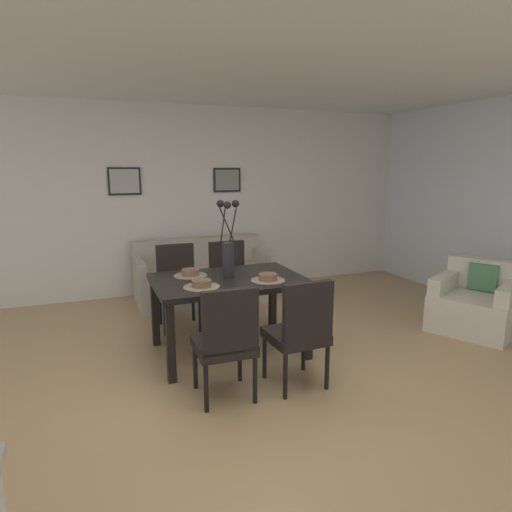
# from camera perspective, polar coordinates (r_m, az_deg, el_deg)

# --- Properties ---
(ground_plane) EXTENTS (9.00, 9.00, 0.00)m
(ground_plane) POSITION_cam_1_polar(r_m,az_deg,el_deg) (3.65, -0.20, -17.76)
(ground_plane) COLOR tan
(back_wall_panel) EXTENTS (9.00, 0.10, 2.60)m
(back_wall_panel) POSITION_cam_1_polar(r_m,az_deg,el_deg) (6.34, -10.81, 7.00)
(back_wall_panel) COLOR silver
(back_wall_panel) RESTS_ON ground
(ceiling_panel) EXTENTS (9.00, 7.20, 0.08)m
(ceiling_panel) POSITION_cam_1_polar(r_m,az_deg,el_deg) (3.65, -2.70, 25.07)
(ceiling_panel) COLOR white
(dining_table) EXTENTS (1.40, 0.97, 0.74)m
(dining_table) POSITION_cam_1_polar(r_m,az_deg,el_deg) (4.22, -3.56, -4.00)
(dining_table) COLOR black
(dining_table) RESTS_ON ground
(dining_chair_near_left) EXTENTS (0.45, 0.45, 0.92)m
(dining_chair_near_left) POSITION_cam_1_polar(r_m,az_deg,el_deg) (3.40, -3.84, -10.49)
(dining_chair_near_left) COLOR black
(dining_chair_near_left) RESTS_ON ground
(dining_chair_near_right) EXTENTS (0.45, 0.45, 0.92)m
(dining_chair_near_right) POSITION_cam_1_polar(r_m,az_deg,el_deg) (5.02, -10.08, -3.32)
(dining_chair_near_right) COLOR black
(dining_chair_near_right) RESTS_ON ground
(dining_chair_far_left) EXTENTS (0.46, 0.46, 0.92)m
(dining_chair_far_left) POSITION_cam_1_polar(r_m,az_deg,el_deg) (3.60, 5.75, -9.27)
(dining_chair_far_left) COLOR black
(dining_chair_far_left) RESTS_ON ground
(dining_chair_far_right) EXTENTS (0.45, 0.45, 0.92)m
(dining_chair_far_right) POSITION_cam_1_polar(r_m,az_deg,el_deg) (5.15, -3.37, -2.78)
(dining_chair_far_right) COLOR black
(dining_chair_far_right) RESTS_ON ground
(centerpiece_vase) EXTENTS (0.21, 0.23, 0.73)m
(centerpiece_vase) POSITION_cam_1_polar(r_m,az_deg,el_deg) (4.14, -3.62, 0.93)
(centerpiece_vase) COLOR #232326
(centerpiece_vase) RESTS_ON dining_table
(placemat_near_left) EXTENTS (0.32, 0.32, 0.01)m
(placemat_near_left) POSITION_cam_1_polar(r_m,az_deg,el_deg) (3.92, -7.02, -3.96)
(placemat_near_left) COLOR #7F705B
(placemat_near_left) RESTS_ON dining_table
(bowl_near_left) EXTENTS (0.17, 0.17, 0.07)m
(bowl_near_left) POSITION_cam_1_polar(r_m,az_deg,el_deg) (3.91, -7.03, -3.44)
(bowl_near_left) COLOR brown
(bowl_near_left) RESTS_ON dining_table
(placemat_near_right) EXTENTS (0.32, 0.32, 0.01)m
(placemat_near_right) POSITION_cam_1_polar(r_m,az_deg,el_deg) (4.33, -8.43, -2.50)
(placemat_near_right) COLOR #7F705B
(placemat_near_right) RESTS_ON dining_table
(bowl_near_right) EXTENTS (0.17, 0.17, 0.07)m
(bowl_near_right) POSITION_cam_1_polar(r_m,az_deg,el_deg) (4.32, -8.45, -2.02)
(bowl_near_right) COLOR brown
(bowl_near_right) RESTS_ON dining_table
(placemat_far_left) EXTENTS (0.32, 0.32, 0.01)m
(placemat_far_left) POSITION_cam_1_polar(r_m,az_deg,el_deg) (4.11, 1.54, -3.14)
(placemat_far_left) COLOR #7F705B
(placemat_far_left) RESTS_ON dining_table
(bowl_far_left) EXTENTS (0.17, 0.17, 0.07)m
(bowl_far_left) POSITION_cam_1_polar(r_m,az_deg,el_deg) (4.10, 1.55, -2.64)
(bowl_far_left) COLOR brown
(bowl_far_left) RESTS_ON dining_table
(sofa) EXTENTS (1.78, 0.84, 0.80)m
(sofa) POSITION_cam_1_polar(r_m,az_deg,el_deg) (6.03, -6.80, -2.95)
(sofa) COLOR #B2A899
(sofa) RESTS_ON ground
(armchair) EXTENTS (1.08, 1.08, 0.75)m
(armchair) POSITION_cam_1_polar(r_m,az_deg,el_deg) (5.47, 26.47, -5.58)
(armchair) COLOR beige
(armchair) RESTS_ON ground
(framed_picture_left) EXTENTS (0.42, 0.03, 0.36)m
(framed_picture_left) POSITION_cam_1_polar(r_m,az_deg,el_deg) (6.17, -16.58, 9.22)
(framed_picture_left) COLOR black
(framed_picture_center) EXTENTS (0.40, 0.03, 0.34)m
(framed_picture_center) POSITION_cam_1_polar(r_m,az_deg,el_deg) (6.45, -3.74, 9.75)
(framed_picture_center) COLOR black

